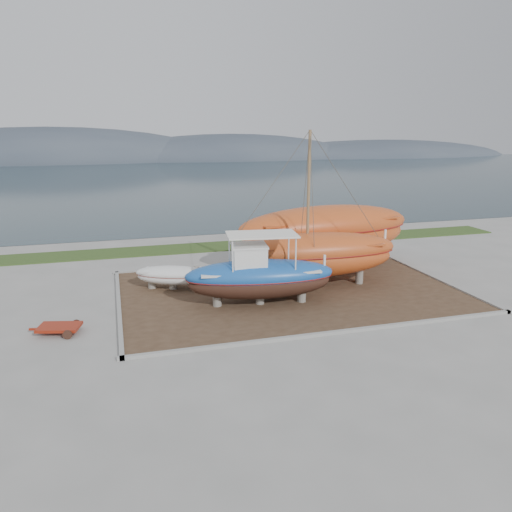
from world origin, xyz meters
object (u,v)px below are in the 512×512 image
object	(u,v)px
orange_sailboat	(316,211)
red_trailer	(60,330)
orange_bare_hull	(325,238)
white_dinghy	(173,278)
blue_caique	(260,269)

from	to	relation	value
orange_sailboat	red_trailer	size ratio (longest dim) A/B	3.56
orange_bare_hull	red_trailer	distance (m)	16.83
orange_sailboat	orange_bare_hull	xyz separation A→B (m)	(2.14, 3.45, -2.36)
white_dinghy	orange_bare_hull	size ratio (longest dim) A/B	0.35
white_dinghy	orange_bare_hull	bearing A→B (deg)	31.28
blue_caique	white_dinghy	world-z (taller)	blue_caique
orange_bare_hull	red_trailer	bearing A→B (deg)	-163.33
orange_sailboat	red_trailer	xyz separation A→B (m)	(-13.28, -3.04, -4.18)
blue_caique	white_dinghy	xyz separation A→B (m)	(-3.96, 3.70, -1.20)
red_trailer	orange_sailboat	bearing A→B (deg)	27.23
blue_caique	red_trailer	bearing A→B (deg)	-165.99
white_dinghy	orange_bare_hull	distance (m)	10.11
white_dinghy	orange_sailboat	size ratio (longest dim) A/B	0.44
orange_bare_hull	orange_sailboat	bearing A→B (deg)	-127.91
white_dinghy	red_trailer	distance (m)	7.34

